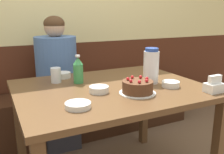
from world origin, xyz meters
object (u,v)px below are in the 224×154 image
(bench_seat, at_px, (74,114))
(bowl_soup_white, at_px, (63,75))
(water_pitcher, at_px, (151,66))
(soju_bottle, at_px, (78,70))
(glass_water_tall, at_px, (56,75))
(birthday_cake, at_px, (138,87))
(person_teal_shirt, at_px, (58,86))
(napkin_holder, at_px, (214,86))
(bowl_side_dish, at_px, (99,89))
(bowl_rice_small, at_px, (171,84))
(bowl_sauce_shallow, at_px, (78,105))

(bench_seat, bearing_deg, bowl_soup_white, -115.20)
(water_pitcher, xyz_separation_m, soju_bottle, (-0.45, 0.21, -0.03))
(soju_bottle, bearing_deg, glass_water_tall, 150.31)
(water_pitcher, distance_m, soju_bottle, 0.50)
(birthday_cake, xyz_separation_m, soju_bottle, (-0.24, 0.38, 0.05))
(bench_seat, bearing_deg, person_teal_shirt, -151.32)
(napkin_holder, bearing_deg, bowl_side_dish, 154.31)
(birthday_cake, bearing_deg, person_teal_shirt, 105.28)
(napkin_holder, distance_m, bowl_soup_white, 1.04)
(bowl_side_dish, bearing_deg, bowl_rice_small, -12.04)
(bench_seat, relative_size, birthday_cake, 11.40)
(napkin_holder, xyz_separation_m, person_teal_shirt, (-0.68, 1.11, -0.20))
(bowl_sauce_shallow, relative_size, person_teal_shirt, 0.11)
(bowl_soup_white, relative_size, bowl_side_dish, 0.95)
(bowl_soup_white, xyz_separation_m, bowl_side_dish, (0.10, -0.44, -0.00))
(birthday_cake, relative_size, bowl_side_dish, 1.85)
(birthday_cake, distance_m, person_teal_shirt, 0.99)
(birthday_cake, bearing_deg, soju_bottle, 122.42)
(bench_seat, bearing_deg, bowl_rice_small, -71.05)
(water_pitcher, bearing_deg, person_teal_shirt, 121.08)
(bowl_side_dish, bearing_deg, person_teal_shirt, 93.92)
(bowl_side_dish, height_order, bowl_sauce_shallow, bowl_side_dish)
(bench_seat, height_order, bowl_rice_small, bowl_rice_small)
(bench_seat, bearing_deg, bowl_side_dish, -97.46)
(bowl_side_dish, bearing_deg, soju_bottle, 99.10)
(person_teal_shirt, bearing_deg, bowl_sauce_shallow, -7.99)
(bowl_soup_white, bearing_deg, birthday_cake, -62.13)
(bowl_soup_white, distance_m, bowl_side_dish, 0.46)
(bowl_soup_white, relative_size, person_teal_shirt, 0.10)
(glass_water_tall, height_order, person_teal_shirt, person_teal_shirt)
(soju_bottle, relative_size, bowl_sauce_shallow, 1.46)
(bowl_sauce_shallow, bearing_deg, bowl_rice_small, 7.62)
(birthday_cake, height_order, person_teal_shirt, person_teal_shirt)
(napkin_holder, relative_size, bowl_side_dish, 0.92)
(bench_seat, bearing_deg, soju_bottle, -103.89)
(glass_water_tall, bearing_deg, bowl_soup_white, 54.16)
(napkin_holder, bearing_deg, bowl_soup_white, 134.27)
(bowl_soup_white, height_order, bowl_sauce_shallow, bowl_soup_white)
(water_pitcher, xyz_separation_m, glass_water_tall, (-0.58, 0.29, -0.07))
(birthday_cake, relative_size, glass_water_tall, 2.11)
(soju_bottle, xyz_separation_m, person_teal_shirt, (-0.01, 0.55, -0.26))
(bowl_soup_white, bearing_deg, bowl_sauce_shallow, -98.71)
(glass_water_tall, distance_m, person_teal_shirt, 0.54)
(napkin_holder, relative_size, bowl_soup_white, 0.97)
(birthday_cake, xyz_separation_m, bowl_sauce_shallow, (-0.39, -0.07, -0.02))
(napkin_holder, xyz_separation_m, bowl_rice_small, (-0.16, 0.20, -0.02))
(soju_bottle, distance_m, person_teal_shirt, 0.61)
(bench_seat, relative_size, bowl_rice_small, 22.30)
(bench_seat, bearing_deg, glass_water_tall, -117.39)
(soju_bottle, distance_m, glass_water_tall, 0.16)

